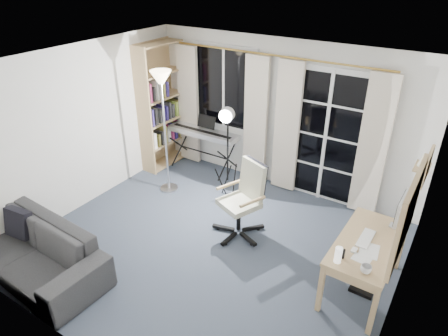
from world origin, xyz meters
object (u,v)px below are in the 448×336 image
(monitor, at_px, (401,209))
(sofa, at_px, (26,241))
(keyboard_piano, at_px, (203,134))
(studio_light, at_px, (227,126))
(torchiere_lamp, at_px, (162,97))
(desk, at_px, (367,248))
(mug, at_px, (366,268))
(bookshelf, at_px, (161,109))
(office_chair, at_px, (246,193))

(monitor, xyz_separation_m, sofa, (-3.70, -2.31, -0.50))
(keyboard_piano, bearing_deg, studio_light, -35.91)
(torchiere_lamp, bearing_deg, desk, -8.96)
(mug, relative_size, sofa, 0.05)
(torchiere_lamp, bearing_deg, mug, -16.71)
(keyboard_piano, height_order, monitor, monitor)
(bookshelf, relative_size, mug, 20.14)
(desk, height_order, sofa, sofa)
(sofa, bearing_deg, monitor, 34.85)
(studio_light, height_order, office_chair, studio_light)
(studio_light, bearing_deg, torchiere_lamp, 178.62)
(monitor, bearing_deg, mug, -94.62)
(torchiere_lamp, xyz_separation_m, keyboard_piano, (0.11, 0.86, -0.88))
(torchiere_lamp, distance_m, mug, 3.66)
(torchiere_lamp, height_order, desk, torchiere_lamp)
(torchiere_lamp, relative_size, sofa, 0.91)
(bookshelf, height_order, mug, bookshelf)
(desk, distance_m, monitor, 0.59)
(bookshelf, height_order, keyboard_piano, bookshelf)
(office_chair, distance_m, monitor, 1.90)
(office_chair, distance_m, sofa, 2.79)
(studio_light, bearing_deg, bookshelf, 148.96)
(studio_light, distance_m, desk, 2.52)
(torchiere_lamp, bearing_deg, studio_light, 12.51)
(desk, xyz_separation_m, mug, (0.10, -0.50, 0.14))
(bookshelf, distance_m, torchiere_lamp, 1.16)
(desk, bearing_deg, keyboard_piano, 157.81)
(studio_light, distance_m, office_chair, 1.04)
(torchiere_lamp, relative_size, monitor, 4.11)
(monitor, bearing_deg, sofa, -146.80)
(bookshelf, xyz_separation_m, torchiere_lamp, (0.71, -0.74, 0.55))
(desk, relative_size, mug, 11.50)
(torchiere_lamp, height_order, mug, torchiere_lamp)
(office_chair, relative_size, desk, 0.84)
(bookshelf, bearing_deg, keyboard_piano, 10.21)
(torchiere_lamp, xyz_separation_m, mug, (3.40, -1.02, -0.87))
(mug, bearing_deg, desk, 101.31)
(mug, bearing_deg, bookshelf, 156.76)
(keyboard_piano, bearing_deg, desk, -23.38)
(monitor, bearing_deg, studio_light, 174.59)
(monitor, bearing_deg, office_chair, -171.99)
(bookshelf, bearing_deg, desk, -15.42)
(studio_light, relative_size, mug, 14.41)
(keyboard_piano, height_order, mug, keyboard_piano)
(bookshelf, xyz_separation_m, office_chair, (2.34, -1.04, -0.42))
(studio_light, xyz_separation_m, office_chair, (0.64, -0.51, -0.64))
(office_chair, bearing_deg, desk, 14.46)
(bookshelf, height_order, torchiere_lamp, bookshelf)
(bookshelf, height_order, office_chair, bookshelf)
(torchiere_lamp, distance_m, monitor, 3.56)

